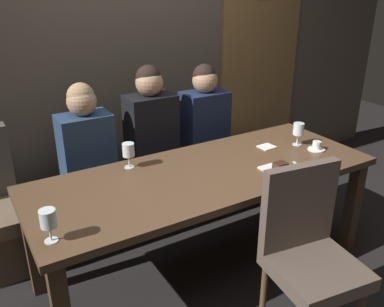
{
  "coord_description": "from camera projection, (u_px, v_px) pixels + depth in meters",
  "views": [
    {
      "loc": [
        -1.27,
        -1.95,
        1.86
      ],
      "look_at": [
        -0.05,
        0.09,
        0.84
      ],
      "focal_mm": 38.64,
      "sensor_mm": 36.0,
      "label": 1
    }
  ],
  "objects": [
    {
      "name": "dessert_plate",
      "position": [
        279.0,
        168.0,
        2.59
      ],
      "size": [
        0.19,
        0.19,
        0.05
      ],
      "color": "white",
      "rests_on": "dining_table"
    },
    {
      "name": "wine_glass_end_left",
      "position": [
        48.0,
        219.0,
        1.86
      ],
      "size": [
        0.08,
        0.08,
        0.16
      ],
      "color": "silver",
      "rests_on": "dining_table"
    },
    {
      "name": "banquette_bench",
      "position": [
        158.0,
        196.0,
        3.33
      ],
      "size": [
        2.5,
        0.44,
        0.45
      ],
      "color": "#4A3C2E",
      "rests_on": "ground"
    },
    {
      "name": "diner_bearded",
      "position": [
        151.0,
        124.0,
        3.09
      ],
      "size": [
        0.36,
        0.24,
        0.84
      ],
      "color": "black",
      "rests_on": "banquette_bench"
    },
    {
      "name": "espresso_cup",
      "position": [
        317.0,
        146.0,
        2.9
      ],
      "size": [
        0.12,
        0.12,
        0.06
      ],
      "color": "white",
      "rests_on": "dining_table"
    },
    {
      "name": "folded_napkin",
      "position": [
        267.0,
        147.0,
        2.95
      ],
      "size": [
        0.11,
        0.11,
        0.01
      ],
      "primitive_type": "cube",
      "rotation": [
        0.0,
        0.0,
        0.05
      ],
      "color": "silver",
      "rests_on": "dining_table"
    },
    {
      "name": "wine_glass_far_right",
      "position": [
        298.0,
        130.0,
        2.95
      ],
      "size": [
        0.08,
        0.08,
        0.16
      ],
      "color": "silver",
      "rests_on": "dining_table"
    },
    {
      "name": "arched_door",
      "position": [
        261.0,
        34.0,
        3.88
      ],
      "size": [
        0.9,
        0.05,
        2.55
      ],
      "color": "olive",
      "rests_on": "ground"
    },
    {
      "name": "chair_near_side",
      "position": [
        308.0,
        246.0,
        2.17
      ],
      "size": [
        0.5,
        0.5,
        0.98
      ],
      "color": "brown",
      "rests_on": "ground"
    },
    {
      "name": "diner_far_end",
      "position": [
        204.0,
        116.0,
        3.34
      ],
      "size": [
        0.36,
        0.24,
        0.79
      ],
      "color": "#192342",
      "rests_on": "banquette_bench"
    },
    {
      "name": "back_wall_tiled",
      "position": [
        123.0,
        27.0,
        3.24
      ],
      "size": [
        6.0,
        0.12,
        3.0
      ],
      "primitive_type": "cube",
      "color": "brown",
      "rests_on": "ground"
    },
    {
      "name": "wine_glass_near_left",
      "position": [
        128.0,
        150.0,
        2.59
      ],
      "size": [
        0.08,
        0.08,
        0.16
      ],
      "color": "silver",
      "rests_on": "dining_table"
    },
    {
      "name": "ground",
      "position": [
        204.0,
        267.0,
        2.87
      ],
      "size": [
        9.0,
        9.0,
        0.0
      ],
      "primitive_type": "plane",
      "color": "black"
    },
    {
      "name": "dining_table",
      "position": [
        205.0,
        184.0,
        2.62
      ],
      "size": [
        2.2,
        0.84,
        0.74
      ],
      "color": "#493422",
      "rests_on": "ground"
    },
    {
      "name": "fork_on_table",
      "position": [
        299.0,
        167.0,
        2.63
      ],
      "size": [
        0.08,
        0.16,
        0.01
      ],
      "primitive_type": "cube",
      "rotation": [
        0.0,
        0.0,
        -0.36
      ],
      "color": "silver",
      "rests_on": "dining_table"
    },
    {
      "name": "diner_redhead",
      "position": [
        86.0,
        140.0,
        2.87
      ],
      "size": [
        0.36,
        0.24,
        0.77
      ],
      "color": "navy",
      "rests_on": "banquette_bench"
    }
  ]
}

